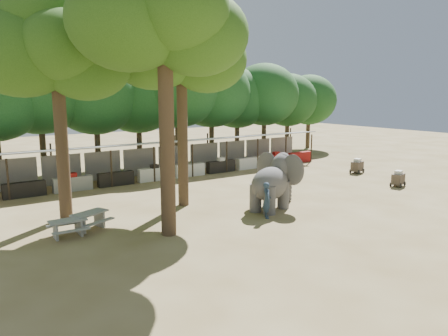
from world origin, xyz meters
TOP-DOWN VIEW (x-y plane):
  - ground at (0.00, 0.00)m, footprint 100.00×100.00m
  - vendor_stalls at (-0.00, 13.84)m, footprint 28.00×2.99m
  - yard_tree_left at (-9.13, 7.19)m, footprint 7.10×6.90m
  - yard_tree_center at (-6.13, 2.19)m, footprint 7.10×6.90m
  - yard_tree_back at (-3.13, 6.19)m, footprint 7.10×6.90m
  - backdrop_trees at (0.00, 19.00)m, footprint 46.46×5.95m
  - elephant at (0.64, 2.71)m, footprint 3.89×2.93m
  - handler at (-0.85, 1.53)m, footprint 0.69×0.77m
  - picnic_table_near at (-9.70, 4.13)m, footprint 1.57×1.42m
  - picnic_table_far at (-8.60, 4.61)m, footprint 2.05×1.96m
  - cart_front at (10.91, 2.15)m, footprint 1.22×0.96m
  - cart_back at (12.58, 6.77)m, footprint 1.28×1.01m

SIDE VIEW (x-z plane):
  - ground at x=0.00m, z-range 0.00..0.00m
  - picnic_table_near at x=-9.70m, z-range 0.12..0.88m
  - cart_front at x=10.91m, z-range -0.01..1.04m
  - picnic_table_far at x=-8.60m, z-range 0.12..0.93m
  - cart_back at x=12.58m, z-range -0.01..1.10m
  - handler at x=-0.85m, z-range 0.00..1.78m
  - vendor_stalls at x=0.00m, z-range -0.22..2.58m
  - elephant at x=0.64m, z-range 0.00..2.89m
  - backdrop_trees at x=0.00m, z-range 1.35..9.68m
  - yard_tree_left at x=-9.13m, z-range 2.69..13.71m
  - yard_tree_back at x=-3.13m, z-range 2.86..14.22m
  - yard_tree_center at x=-6.13m, z-range 3.19..15.23m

